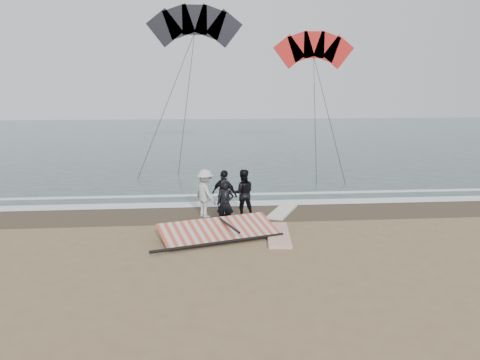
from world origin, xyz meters
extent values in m
plane|color=#8C704C|center=(0.00, 0.00, 0.00)|extent=(120.00, 120.00, 0.00)
cube|color=#233838|center=(0.00, 33.00, 0.01)|extent=(120.00, 54.00, 0.02)
cube|color=#4C3D2B|center=(0.00, 4.50, 0.01)|extent=(120.00, 2.80, 0.01)
cube|color=white|center=(0.00, 5.90, 0.03)|extent=(120.00, 0.90, 0.01)
cube|color=white|center=(0.00, 7.60, 0.03)|extent=(120.00, 0.45, 0.01)
imported|color=black|center=(-1.37, 2.72, 0.82)|extent=(0.66, 0.49, 1.65)
cube|color=silver|center=(0.29, 1.52, 0.05)|extent=(1.00, 2.61, 0.10)
cube|color=white|center=(0.97, 4.44, 0.05)|extent=(1.58, 2.40, 0.10)
imported|color=black|center=(-0.64, 3.99, 0.90)|extent=(0.90, 0.72, 1.80)
imported|color=black|center=(-1.34, 3.79, 0.91)|extent=(1.11, 1.00, 1.82)
imported|color=silver|center=(-2.04, 4.09, 0.90)|extent=(1.19, 1.34, 1.80)
cube|color=black|center=(-1.86, 2.08, 0.05)|extent=(2.63, 1.37, 0.10)
cube|color=red|center=(-1.66, 1.48, 0.30)|extent=(4.02, 2.53, 0.40)
cylinder|color=black|center=(-1.66, 0.70, 0.11)|extent=(4.17, 1.42, 0.10)
cylinder|color=black|center=(-1.36, 1.48, 0.45)|extent=(0.65, 1.81, 0.08)
cylinder|color=#262626|center=(5.19, 16.66, 3.63)|extent=(0.04, 0.04, 16.05)
cylinder|color=#262626|center=(5.89, 16.53, 3.63)|extent=(0.04, 0.04, 16.06)
cylinder|color=#262626|center=(-3.93, 16.37, 4.32)|extent=(0.04, 0.04, 13.07)
cylinder|color=#262626|center=(-2.88, 16.92, 4.32)|extent=(0.04, 0.04, 11.96)
camera|label=1|loc=(-2.27, -12.95, 4.76)|focal=35.00mm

